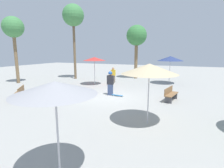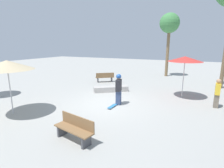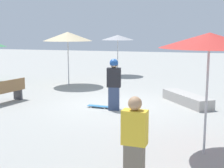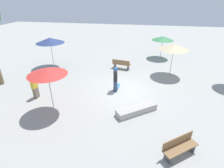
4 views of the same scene
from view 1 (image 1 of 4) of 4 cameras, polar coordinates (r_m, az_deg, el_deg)
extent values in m
plane|color=#9E9E99|center=(12.08, -0.93, -4.18)|extent=(60.00, 60.00, 0.00)
cube|color=#38476B|center=(12.47, -0.54, -1.87)|extent=(0.40, 0.31, 0.78)
cube|color=#232328|center=(12.34, -0.55, 1.35)|extent=(0.50, 0.33, 0.64)
sphere|color=tan|center=(12.28, -0.55, 3.42)|extent=(0.25, 0.25, 0.25)
sphere|color=#1E478C|center=(12.27, -0.55, 3.56)|extent=(0.28, 0.28, 0.28)
cube|color=teal|center=(12.24, 1.74, -3.68)|extent=(0.81, 0.24, 0.02)
cylinder|color=silver|center=(12.23, 2.97, -3.87)|extent=(0.06, 0.03, 0.05)
cylinder|color=silver|center=(12.08, 2.65, -4.05)|extent=(0.06, 0.03, 0.05)
cylinder|color=silver|center=(12.43, 0.86, -3.63)|extent=(0.06, 0.03, 0.05)
cylinder|color=silver|center=(12.28, 0.52, -3.80)|extent=(0.06, 0.03, 0.05)
cube|color=#A8A39E|center=(12.29, -13.38, -3.32)|extent=(1.95, 2.30, 0.37)
cube|color=#47474C|center=(12.25, 19.61, -3.62)|extent=(0.40, 0.16, 0.40)
cube|color=#47474C|center=(11.09, 17.91, -4.97)|extent=(0.40, 0.16, 0.40)
cube|color=olive|center=(11.61, 18.87, -3.19)|extent=(0.75, 1.66, 0.05)
cube|color=olive|center=(11.62, 17.98, -1.99)|extent=(0.36, 1.58, 0.40)
cube|color=#47474C|center=(12.19, -28.99, -4.41)|extent=(0.36, 0.30, 0.40)
cube|color=#47474C|center=(13.36, -27.68, -3.08)|extent=(0.36, 0.30, 0.40)
cube|color=olive|center=(12.73, -28.39, -2.73)|extent=(1.32, 1.54, 0.05)
cube|color=olive|center=(12.63, -27.60, -1.71)|extent=(1.00, 1.29, 0.40)
cylinder|color=#B7B7BC|center=(16.35, -5.69, 4.03)|extent=(0.05, 0.05, 2.47)
cone|color=red|center=(16.26, -5.77, 8.18)|extent=(2.06, 2.06, 0.31)
cylinder|color=#B7B7BC|center=(7.52, 11.77, -3.89)|extent=(0.05, 0.05, 2.43)
cone|color=#C6B289|center=(7.33, 12.11, 4.88)|extent=(2.34, 2.34, 0.43)
cylinder|color=#B7B7BC|center=(17.64, 18.32, 4.07)|extent=(0.05, 0.05, 2.50)
cone|color=navy|center=(17.56, 18.54, 7.91)|extent=(2.42, 2.42, 0.45)
cylinder|color=#B7B7BC|center=(4.49, -17.33, -15.13)|extent=(0.05, 0.05, 2.30)
cone|color=#99999E|center=(4.14, -18.15, -1.17)|extent=(1.93, 1.93, 0.30)
cylinder|color=brown|center=(19.49, -28.85, 7.65)|extent=(0.30, 0.30, 5.06)
sphere|color=#428447|center=(19.62, -29.60, 15.89)|extent=(1.96, 1.96, 1.96)
cylinder|color=brown|center=(20.41, -12.15, 10.95)|extent=(0.27, 0.27, 6.61)
sphere|color=#428447|center=(20.78, -12.56, 21.08)|extent=(2.34, 2.34, 2.34)
cylinder|color=brown|center=(20.45, 7.84, 8.16)|extent=(0.37, 0.37, 4.53)
sphere|color=#387A3D|center=(20.51, 8.03, 15.46)|extent=(2.28, 2.28, 2.28)
cube|color=#726656|center=(17.57, 0.39, 1.64)|extent=(0.34, 0.25, 0.72)
cube|color=yellow|center=(17.48, 0.39, 3.76)|extent=(0.43, 0.26, 0.59)
sphere|color=tan|center=(17.44, 0.40, 5.10)|extent=(0.23, 0.23, 0.23)
camera|label=2|loc=(15.33, 37.36, 9.20)|focal=28.00mm
camera|label=3|loc=(22.33, 2.68, 9.27)|focal=50.00mm
camera|label=4|loc=(18.26, -36.75, 17.61)|focal=28.00mm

